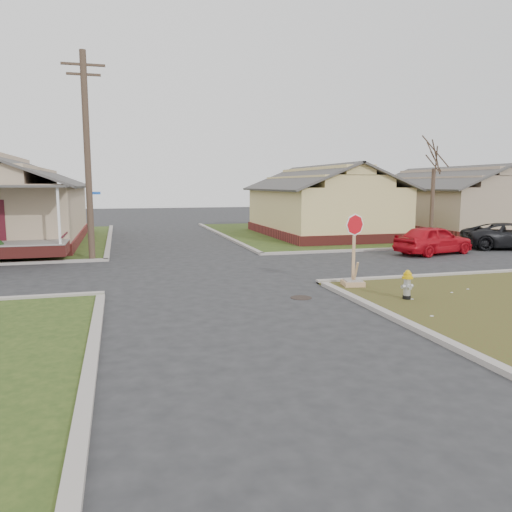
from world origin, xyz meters
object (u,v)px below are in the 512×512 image
object	(u,v)px
utility_pole	(87,154)
red_sedan	(433,240)
stop_sign	(353,270)
dark_pickup	(512,236)
fire_hydrant	(407,283)

from	to	relation	value
utility_pole	red_sedan	bearing A→B (deg)	-7.75
utility_pole	stop_sign	world-z (taller)	utility_pole
red_sedan	dark_pickup	bearing A→B (deg)	-96.22
fire_hydrant	utility_pole	bearing A→B (deg)	125.65
stop_sign	dark_pickup	distance (m)	14.34
stop_sign	dark_pickup	xyz separation A→B (m)	(12.59, 6.87, 0.12)
fire_hydrant	stop_sign	distance (m)	2.29
utility_pole	fire_hydrant	size ratio (longest dim) A/B	10.44
utility_pole	dark_pickup	distance (m)	21.62
utility_pole	fire_hydrant	bearing A→B (deg)	-48.76
utility_pole	red_sedan	xyz separation A→B (m)	(15.96, -2.17, -3.95)
stop_sign	red_sedan	size ratio (longest dim) A/B	0.57
red_sedan	stop_sign	bearing A→B (deg)	116.55
fire_hydrant	dark_pickup	xyz separation A→B (m)	(11.95, 9.06, 0.16)
stop_sign	red_sedan	world-z (taller)	stop_sign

